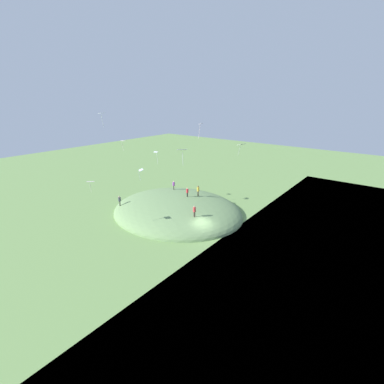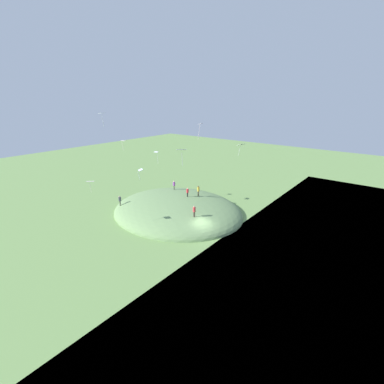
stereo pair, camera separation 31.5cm
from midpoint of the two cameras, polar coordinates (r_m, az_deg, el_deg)
name	(u,v)px [view 1 (the left image)]	position (r m, az deg, el deg)	size (l,w,h in m)	color
ground_plane	(203,234)	(38.93, 2.13, -8.78)	(160.00, 160.00, 0.00)	#6F954F
grass_hill	(177,212)	(46.13, -3.30, -4.14)	(22.56, 19.67, 5.11)	#6F915A
person_on_hilltop	(187,191)	(45.22, -1.18, 0.16)	(0.53, 0.53, 1.58)	#322F2B
person_with_child	(174,184)	(49.75, -4.03, 1.62)	(0.59, 0.59, 1.65)	#382F30
person_near_shore	(198,190)	(45.88, 1.09, 0.51)	(0.56, 0.56, 1.85)	brown
person_watching_kites	(194,210)	(38.98, 0.27, -3.79)	(0.57, 0.57, 1.71)	brown
person_walking_path	(120,200)	(46.68, -15.09, -1.56)	(0.60, 0.60, 1.73)	#505341
kite_0	(156,153)	(48.20, -7.71, 8.03)	(0.83, 0.69, 2.11)	white
kite_1	(101,114)	(43.55, -18.58, 15.14)	(0.80, 1.00, 2.04)	silver
kite_2	(182,150)	(30.94, -2.40, 8.69)	(1.31, 1.32, 1.89)	white
kite_3	(123,142)	(42.48, -14.42, 10.16)	(0.74, 0.58, 1.45)	white
kite_4	(90,182)	(36.73, -20.67, 1.95)	(1.13, 1.12, 1.61)	silver
kite_5	(241,145)	(40.73, 10.02, 9.68)	(1.03, 1.31, 1.75)	silver
kite_6	(200,126)	(35.18, 1.50, 13.68)	(0.53, 0.67, 1.96)	white
kite_7	(141,171)	(32.51, -10.92, 4.41)	(0.84, 0.75, 1.29)	white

